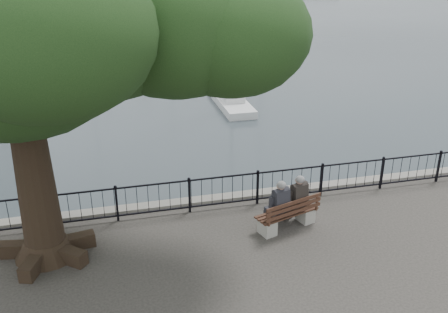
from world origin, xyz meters
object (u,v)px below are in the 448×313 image
object	(u,v)px
person_left	(277,207)
person_right	(295,201)
tree	(51,19)
bench	(288,217)

from	to	relation	value
person_left	person_right	size ratio (longest dim) A/B	1.00
person_right	tree	xyz separation A→B (m)	(-5.61, 0.20, 4.89)
bench	person_right	xyz separation A→B (m)	(0.26, 0.19, 0.36)
bench	person_left	bearing A→B (deg)	178.81
bench	tree	xyz separation A→B (m)	(-5.35, 0.39, 5.24)
person_left	person_right	xyz separation A→B (m)	(0.58, 0.18, 0.00)
person_left	tree	distance (m)	7.02
bench	person_left	distance (m)	0.48
tree	person_left	bearing A→B (deg)	-4.36
person_left	person_right	world-z (taller)	same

